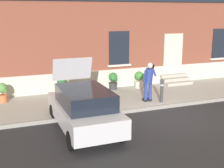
{
  "coord_description": "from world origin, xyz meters",
  "views": [
    {
      "loc": [
        -6.05,
        -9.84,
        4.04
      ],
      "look_at": [
        -1.65,
        1.6,
        1.1
      ],
      "focal_mm": 48.93,
      "sensor_mm": 36.0,
      "label": 1
    }
  ],
  "objects_px": {
    "bollard_near_person": "(162,90)",
    "planter_cream": "(139,79)",
    "planter_terracotta": "(3,92)",
    "person_on_phone": "(149,79)",
    "planter_charcoal": "(113,80)",
    "planter_olive": "(62,86)",
    "hatchback_car_silver": "(84,108)"
  },
  "relations": [
    {
      "from": "planter_cream",
      "to": "person_on_phone",
      "type": "bearing_deg",
      "value": -106.85
    },
    {
      "from": "person_on_phone",
      "to": "planter_charcoal",
      "type": "xyz_separation_m",
      "value": [
        -0.64,
        2.61,
        -0.54
      ]
    },
    {
      "from": "planter_olive",
      "to": "hatchback_car_silver",
      "type": "bearing_deg",
      "value": -91.93
    },
    {
      "from": "person_on_phone",
      "to": "planter_terracotta",
      "type": "xyz_separation_m",
      "value": [
        -5.97,
        2.19,
        -0.54
      ]
    },
    {
      "from": "planter_cream",
      "to": "planter_olive",
      "type": "bearing_deg",
      "value": 179.4
    },
    {
      "from": "planter_olive",
      "to": "planter_cream",
      "type": "relative_size",
      "value": 1.0
    },
    {
      "from": "hatchback_car_silver",
      "to": "planter_olive",
      "type": "distance_m",
      "value": 4.29
    },
    {
      "from": "bollard_near_person",
      "to": "planter_olive",
      "type": "bearing_deg",
      "value": 144.19
    },
    {
      "from": "planter_terracotta",
      "to": "bollard_near_person",
      "type": "bearing_deg",
      "value": -20.92
    },
    {
      "from": "planter_olive",
      "to": "planter_charcoal",
      "type": "distance_m",
      "value": 2.67
    },
    {
      "from": "planter_charcoal",
      "to": "planter_cream",
      "type": "relative_size",
      "value": 1.0
    },
    {
      "from": "hatchback_car_silver",
      "to": "person_on_phone",
      "type": "bearing_deg",
      "value": 27.84
    },
    {
      "from": "planter_terracotta",
      "to": "planter_charcoal",
      "type": "xyz_separation_m",
      "value": [
        5.33,
        0.42,
        0.0
      ]
    },
    {
      "from": "person_on_phone",
      "to": "planter_terracotta",
      "type": "relative_size",
      "value": 2.03
    },
    {
      "from": "hatchback_car_silver",
      "to": "bollard_near_person",
      "type": "distance_m",
      "value": 4.24
    },
    {
      "from": "person_on_phone",
      "to": "planter_cream",
      "type": "relative_size",
      "value": 2.03
    },
    {
      "from": "hatchback_car_silver",
      "to": "planter_terracotta",
      "type": "relative_size",
      "value": 4.74
    },
    {
      "from": "planter_terracotta",
      "to": "planter_cream",
      "type": "height_order",
      "value": "same"
    },
    {
      "from": "planter_charcoal",
      "to": "planter_cream",
      "type": "height_order",
      "value": "same"
    },
    {
      "from": "person_on_phone",
      "to": "planter_cream",
      "type": "height_order",
      "value": "person_on_phone"
    },
    {
      "from": "person_on_phone",
      "to": "planter_olive",
      "type": "distance_m",
      "value": 4.15
    },
    {
      "from": "person_on_phone",
      "to": "planter_terracotta",
      "type": "distance_m",
      "value": 6.38
    },
    {
      "from": "bollard_near_person",
      "to": "person_on_phone",
      "type": "height_order",
      "value": "person_on_phone"
    },
    {
      "from": "bollard_near_person",
      "to": "planter_cream",
      "type": "xyz_separation_m",
      "value": [
        0.23,
        2.7,
        -0.11
      ]
    },
    {
      "from": "planter_charcoal",
      "to": "person_on_phone",
      "type": "bearing_deg",
      "value": -76.24
    },
    {
      "from": "hatchback_car_silver",
      "to": "planter_terracotta",
      "type": "bearing_deg",
      "value": 122.14
    },
    {
      "from": "hatchback_car_silver",
      "to": "planter_terracotta",
      "type": "distance_m",
      "value": 4.74
    },
    {
      "from": "bollard_near_person",
      "to": "person_on_phone",
      "type": "distance_m",
      "value": 0.72
    },
    {
      "from": "planter_terracotta",
      "to": "person_on_phone",
      "type": "bearing_deg",
      "value": -20.16
    },
    {
      "from": "hatchback_car_silver",
      "to": "bollard_near_person",
      "type": "relative_size",
      "value": 3.9
    },
    {
      "from": "hatchback_car_silver",
      "to": "bollard_near_person",
      "type": "xyz_separation_m",
      "value": [
        3.95,
        1.54,
        -0.09
      ]
    },
    {
      "from": "bollard_near_person",
      "to": "planter_charcoal",
      "type": "xyz_separation_m",
      "value": [
        -1.14,
        2.89,
        -0.11
      ]
    }
  ]
}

